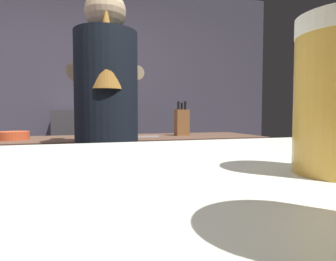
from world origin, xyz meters
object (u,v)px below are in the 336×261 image
object	(u,v)px
bottle_vinegar	(122,104)
bottle_olive_oil	(121,103)
bartender	(107,128)
knife_block	(182,122)
mixing_bowl	(13,136)
chefs_knife	(142,137)

from	to	relation	value
bottle_vinegar	bottle_olive_oil	size ratio (longest dim) A/B	0.87
bartender	bottle_vinegar	bearing A→B (deg)	-7.52
knife_block	mixing_bowl	size ratio (longest dim) A/B	1.36
bottle_vinegar	bartender	bearing A→B (deg)	-100.74
mixing_bowl	knife_block	bearing A→B (deg)	1.86
mixing_bowl	bartender	bearing A→B (deg)	-38.51
bartender	knife_block	world-z (taller)	bartender
knife_block	bottle_vinegar	size ratio (longest dim) A/B	1.33
knife_block	bottle_olive_oil	size ratio (longest dim) A/B	1.16
knife_block	chefs_knife	distance (m)	0.35
knife_block	mixing_bowl	distance (m)	1.17
mixing_bowl	bottle_vinegar	world-z (taller)	bottle_vinegar
bartender	bottle_olive_oil	xyz separation A→B (m)	(0.32, 1.78, 0.21)
chefs_knife	bottle_vinegar	xyz separation A→B (m)	(0.02, 1.19, 0.28)
knife_block	bottle_vinegar	world-z (taller)	bottle_vinegar
mixing_bowl	chefs_knife	size ratio (longest dim) A/B	0.81
chefs_knife	bartender	bearing A→B (deg)	-117.95
chefs_knife	bottle_olive_oil	size ratio (longest dim) A/B	1.06
mixing_bowl	chefs_knife	distance (m)	0.83
bottle_vinegar	bottle_olive_oil	distance (m)	0.19
bottle_vinegar	knife_block	bearing A→B (deg)	-74.55
bartender	chefs_knife	xyz separation A→B (m)	(0.28, 0.40, -0.08)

